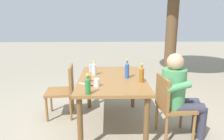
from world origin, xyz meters
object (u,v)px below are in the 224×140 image
chair_near_left (64,88)px  backpack_by_near_side (107,86)px  bottle_green (88,85)px  chair_far_right (170,103)px  bottle_amber (142,74)px  bottle_blue (127,70)px  cup_terracotta (88,79)px  cup_steel (91,68)px  table_knife (87,84)px  dining_table (112,84)px  bottle_clear (94,69)px  cup_white (97,83)px  person_in_white_shirt (179,92)px

chair_near_left → backpack_by_near_side: (-0.96, 0.71, -0.29)m
chair_near_left → bottle_green: bearing=26.0°
chair_far_right → bottle_amber: bearing=-107.5°
bottle_amber → bottle_blue: (-0.20, -0.18, 0.01)m
bottle_green → backpack_by_near_side: bearing=173.7°
cup_terracotta → cup_steel: size_ratio=0.78×
cup_terracotta → chair_far_right: bearing=82.4°
table_knife → bottle_amber: bearing=98.1°
bottle_green → backpack_by_near_side: (-1.96, 0.22, -0.67)m
dining_table → bottle_clear: bearing=-122.4°
bottle_blue → backpack_by_near_side: size_ratio=0.69×
bottle_blue → cup_steel: bearing=-125.1°
cup_white → bottle_amber: bearing=106.2°
dining_table → person_in_white_shirt: person_in_white_shirt is taller
dining_table → person_in_white_shirt: size_ratio=1.24×
backpack_by_near_side → bottle_amber: bearing=17.7°
dining_table → chair_far_right: chair_far_right is taller
bottle_green → table_knife: 0.36m
bottle_amber → bottle_clear: size_ratio=1.14×
dining_table → person_in_white_shirt: (0.33, 0.89, -0.01)m
dining_table → cup_white: bearing=-27.8°
bottle_blue → backpack_by_near_side: bearing=-167.1°
person_in_white_shirt → backpack_by_near_side: size_ratio=2.84×
bottle_amber → cup_terracotta: 0.74m
chair_far_right → person_in_white_shirt: person_in_white_shirt is taller
bottle_green → bottle_clear: 0.84m
chair_near_left → bottle_amber: (0.55, 1.19, 0.39)m
chair_far_right → person_in_white_shirt: size_ratio=0.74×
bottle_amber → table_knife: 0.76m
dining_table → table_knife: table_knife is taller
dining_table → chair_far_right: bearing=66.8°
table_knife → backpack_by_near_side: bearing=170.7°
bottle_green → cup_steel: (-1.04, -0.04, -0.05)m
person_in_white_shirt → cup_white: 1.11m
bottle_amber → cup_terracotta: size_ratio=2.84×
dining_table → cup_steel: 0.53m
cup_steel → cup_terracotta: bearing=-0.2°
bottle_green → cup_terracotta: size_ratio=2.62×
chair_far_right → cup_terracotta: chair_far_right is taller
bottle_clear → cup_terracotta: bottle_clear is taller
chair_near_left → cup_steel: bearing=94.9°
dining_table → cup_white: size_ratio=14.01×
chair_far_right → bottle_blue: bottle_blue is taller
table_knife → cup_white: bearing=62.5°
chair_near_left → cup_white: size_ratio=8.33×
chair_near_left → backpack_by_near_side: size_ratio=2.10×
cup_terracotta → table_knife: 0.14m
cup_white → backpack_by_near_side: 1.80m
dining_table → bottle_green: (0.67, -0.30, 0.20)m
chair_near_left → bottle_blue: bearing=70.7°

